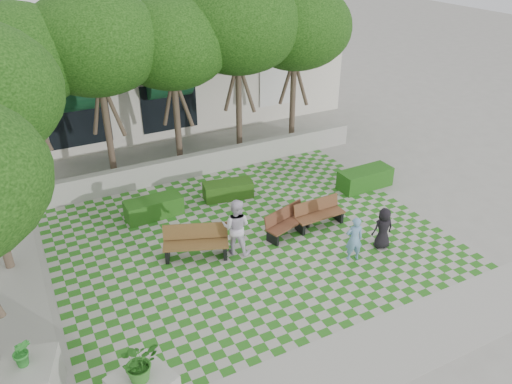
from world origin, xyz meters
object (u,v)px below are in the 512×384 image
bench_mid (287,222)px  bench_west (196,243)px  hedge_midleft (154,208)px  person_blue (354,239)px  planter_back (31,381)px  bench_east (319,214)px  hedge_east (365,178)px  hedge_midright (228,190)px  person_white (236,227)px  person_dark (383,228)px

bench_mid → bench_west: 3.12m
hedge_midleft → person_blue: person_blue is taller
hedge_midleft → person_blue: size_ratio=1.32×
bench_mid → person_blue: 2.41m
bench_mid → planter_back: bearing=-175.7°
bench_east → bench_mid: (-1.19, 0.05, -0.01)m
hedge_east → bench_east: bearing=-154.4°
hedge_midright → person_white: person_white is taller
bench_mid → person_blue: size_ratio=1.21×
hedge_east → person_white: size_ratio=1.15×
planter_back → person_blue: planter_back is taller
bench_mid → person_white: (-1.92, -0.18, 0.49)m
bench_mid → person_white: size_ratio=0.97×
bench_east → person_blue: 2.11m
bench_mid → hedge_midleft: bench_mid is taller
person_blue → bench_east: bearing=-78.3°
bench_east → bench_west: 4.31m
bench_east → hedge_midright: (-1.92, 3.15, -0.13)m
person_blue → hedge_east: bearing=-116.9°
bench_east → planter_back: 9.81m
bench_mid → person_white: bearing=168.1°
hedge_midleft → planter_back: size_ratio=1.07×
bench_east → bench_west: (-4.31, 0.23, 0.05)m
hedge_east → person_dark: bearing=-120.6°
bench_west → hedge_midright: (2.39, 2.92, -0.18)m
hedge_east → person_dark: person_dark is taller
bench_east → person_dark: bearing=-62.9°
bench_mid → person_white: 1.99m
hedge_midleft → person_white: person_white is taller
person_white → bench_west: bearing=21.8°
bench_east → hedge_midleft: bearing=145.4°
bench_west → person_white: (1.20, -0.35, 0.42)m
bench_mid → person_blue: bearing=-80.9°
hedge_midright → person_dark: person_dark is taller
bench_west → person_dark: 5.81m
planter_back → person_dark: bearing=6.4°
hedge_midright → hedge_midleft: 2.84m
planter_back → hedge_midleft: bearing=54.0°
hedge_midright → person_blue: 5.55m
hedge_midright → person_blue: bearing=-71.2°
bench_west → person_dark: size_ratio=1.50×
hedge_east → person_dark: size_ratio=1.54×
bench_mid → person_dark: (2.26, -2.02, 0.26)m
planter_back → person_dark: planter_back is taller
person_blue → bench_mid: bearing=-48.3°
bench_mid → hedge_east: 4.55m
person_dark → bench_east: bearing=-52.4°
bench_east → hedge_midright: bench_east is taller
planter_back → bench_west: bearing=34.0°
bench_mid → planter_back: 8.71m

